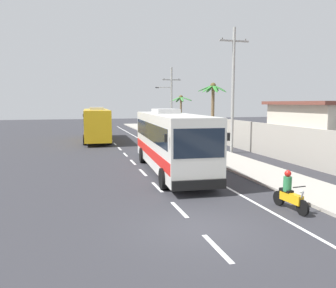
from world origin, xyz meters
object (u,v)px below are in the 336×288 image
motorcycle_beside_bus (173,144)px  coach_bus_foreground (170,139)px  palm_second (181,104)px  utility_pole_mid (233,88)px  palm_nearest (213,101)px  utility_pole_far (171,99)px  pedestrian_midwalk (188,135)px  coach_bus_far_lane (96,123)px  motorcycle_trailing (289,194)px

motorcycle_beside_bus → coach_bus_foreground: bearing=-107.3°
coach_bus_foreground → palm_second: palm_second is taller
utility_pole_mid → palm_nearest: utility_pole_mid is taller
utility_pole_far → palm_nearest: utility_pole_far is taller
utility_pole_far → palm_second: 3.19m
pedestrian_midwalk → palm_nearest: size_ratio=0.28×
utility_pole_far → palm_second: (2.10, 2.28, -0.71)m
coach_bus_far_lane → pedestrian_midwalk: coach_bus_far_lane is taller
palm_second → motorcycle_beside_bus: bearing=-109.7°
coach_bus_foreground → pedestrian_midwalk: (5.02, 11.50, -0.91)m
utility_pole_mid → palm_second: (1.78, 19.68, -1.39)m
motorcycle_beside_bus → utility_pole_mid: bearing=-29.1°
palm_nearest → palm_second: 13.16m
utility_pole_mid → coach_bus_foreground: bearing=-139.4°
palm_nearest → utility_pole_mid: bearing=-99.0°
motorcycle_beside_bus → palm_nearest: palm_nearest is taller
coach_bus_far_lane → motorcycle_beside_bus: bearing=-59.1°
coach_bus_foreground → utility_pole_mid: 9.82m
motorcycle_trailing → utility_pole_mid: utility_pole_mid is taller
coach_bus_foreground → palm_nearest: palm_nearest is taller
motorcycle_beside_bus → pedestrian_midwalk: (2.40, 3.06, 0.40)m
motorcycle_trailing → utility_pole_mid: 15.75m
coach_bus_far_lane → motorcycle_beside_bus: size_ratio=6.15×
pedestrian_midwalk → palm_nearest: bearing=-50.2°
coach_bus_foreground → motorcycle_trailing: 8.79m
coach_bus_foreground → motorcycle_beside_bus: (2.62, 8.44, -1.31)m
utility_pole_mid → motorcycle_beside_bus: bearing=150.9°
motorcycle_trailing → pedestrian_midwalk: pedestrian_midwalk is taller
palm_nearest → palm_second: palm_nearest is taller
coach_bus_foreground → palm_second: 27.21m
coach_bus_foreground → palm_nearest: (8.03, 12.54, 2.42)m
pedestrian_midwalk → palm_second: (3.76, 14.18, 2.89)m
motorcycle_beside_bus → motorcycle_trailing: size_ratio=1.00×
pedestrian_midwalk → palm_second: 14.96m
motorcycle_beside_bus → pedestrian_midwalk: bearing=51.9°
coach_bus_far_lane → utility_pole_far: utility_pole_far is taller
coach_bus_far_lane → motorcycle_trailing: 27.23m
motorcycle_beside_bus → motorcycle_trailing: (-0.15, -16.77, -0.02)m
coach_bus_foreground → motorcycle_beside_bus: coach_bus_foreground is taller
motorcycle_trailing → palm_nearest: palm_nearest is taller
motorcycle_trailing → coach_bus_foreground: bearing=106.5°
utility_pole_mid → pedestrian_midwalk: bearing=109.8°
palm_nearest → palm_second: size_ratio=1.18×
utility_pole_far → palm_nearest: bearing=-82.9°
coach_bus_foreground → palm_second: size_ratio=2.26×
palm_nearest → utility_pole_far: bearing=97.1°
coach_bus_foreground → motorcycle_trailing: coach_bus_foreground is taller
pedestrian_midwalk → coach_bus_foreground: bearing=177.0°
motorcycle_beside_bus → pedestrian_midwalk: 3.91m
coach_bus_foreground → motorcycle_beside_bus: bearing=72.7°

